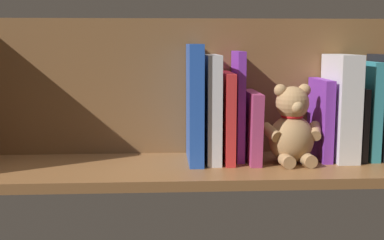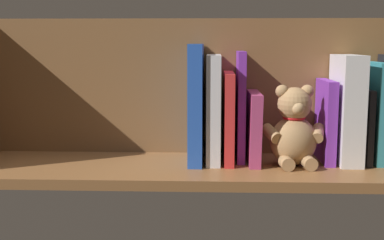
{
  "view_description": "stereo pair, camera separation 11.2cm",
  "coord_description": "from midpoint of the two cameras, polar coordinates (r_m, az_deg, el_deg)",
  "views": [
    {
      "loc": [
        6.52,
        113.07,
        27.17
      ],
      "look_at": [
        0.0,
        0.0,
        10.04
      ],
      "focal_mm": 47.94,
      "sensor_mm": 36.0,
      "label": 1
    },
    {
      "loc": [
        -4.66,
        113.16,
        27.17
      ],
      "look_at": [
        0.0,
        0.0,
        10.04
      ],
      "focal_mm": 47.94,
      "sensor_mm": 36.0,
      "label": 2
    }
  ],
  "objects": [
    {
      "name": "book_7",
      "position": [
        1.18,
        5.13,
        1.29
      ],
      "size": [
        3.18,
        15.66,
        24.47
      ],
      "primitive_type": "cube",
      "color": "silver",
      "rests_on": "ground_plane"
    },
    {
      "name": "book_8",
      "position": [
        1.17,
        3.19,
        1.86
      ],
      "size": [
        3.19,
        16.62,
        26.88
      ],
      "primitive_type": "cube",
      "color": "blue",
      "rests_on": "ground_plane"
    },
    {
      "name": "teddy_bear",
      "position": [
        1.17,
        13.96,
        -1.11
      ],
      "size": [
        14.56,
        12.09,
        18.0
      ],
      "rotation": [
        0.0,
        0.0,
        0.09
      ],
      "color": "tan",
      "rests_on": "ground_plane"
    },
    {
      "name": "shelf_back_panel",
      "position": [
        1.26,
        2.78,
        3.73
      ],
      "size": [
        106.98,
        1.5,
        32.95
      ],
      "primitive_type": "cube",
      "color": "brown",
      "rests_on": "ground_plane"
    },
    {
      "name": "book_3",
      "position": [
        1.23,
        17.18,
        -0.1
      ],
      "size": [
        2.24,
        14.17,
        18.77
      ],
      "primitive_type": "cube",
      "color": "purple",
      "rests_on": "ground_plane"
    },
    {
      "name": "book_6",
      "position": [
        1.18,
        6.81,
        0.31
      ],
      "size": [
        2.17,
        15.9,
        20.47
      ],
      "primitive_type": "cube",
      "color": "red",
      "rests_on": "ground_plane"
    },
    {
      "name": "book_4",
      "position": [
        1.19,
        9.55,
        -0.79
      ],
      "size": [
        2.75,
        16.43,
        16.05
      ],
      "primitive_type": "cube",
      "rotation": [
        0.0,
        -0.02,
        0.0
      ],
      "color": "#B23F72",
      "rests_on": "ground_plane"
    },
    {
      "name": "ground_plane",
      "position": [
        1.17,
        2.76,
        -5.44
      ],
      "size": [
        106.98,
        29.7,
        2.2
      ],
      "primitive_type": "cube",
      "color": "brown"
    },
    {
      "name": "book_5",
      "position": [
        1.2,
        8.09,
        1.54
      ],
      "size": [
        1.75,
        12.47,
        25.23
      ],
      "primitive_type": "cube",
      "color": "purple",
      "rests_on": "ground_plane"
    },
    {
      "name": "book_1",
      "position": [
        1.26,
        22.09,
        0.79
      ],
      "size": [
        2.39,
        13.66,
        22.79
      ],
      "primitive_type": "cube",
      "color": "teal",
      "rests_on": "ground_plane"
    },
    {
      "name": "book_2",
      "position": [
        1.26,
        20.89,
        -0.55
      ],
      "size": [
        1.34,
        14.12,
        16.89
      ],
      "primitive_type": "cube",
      "color": "black",
      "rests_on": "ground_plane"
    },
    {
      "name": "dictionary_thick_white",
      "position": [
        1.23,
        19.33,
        1.15
      ],
      "size": [
        5.02,
        15.32,
        24.46
      ],
      "primitive_type": "cube",
      "color": "silver",
      "rests_on": "ground_plane"
    }
  ]
}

